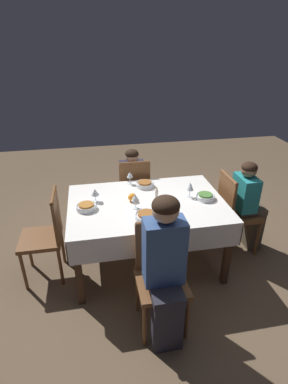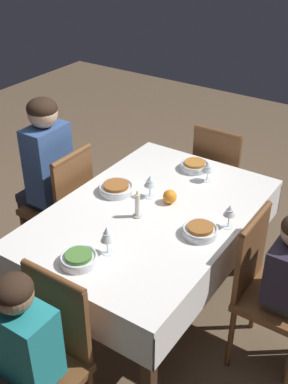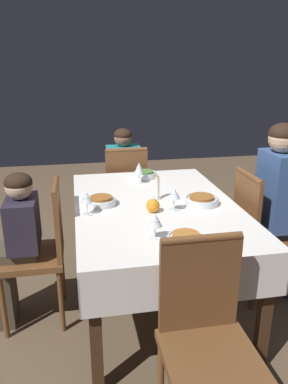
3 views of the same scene
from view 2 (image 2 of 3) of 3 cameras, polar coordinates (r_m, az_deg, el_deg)
ground_plane at (r=3.25m, az=0.68°, el=-13.19°), size 8.00×8.00×0.00m
dining_table at (r=2.83m, az=0.76°, el=-3.63°), size 1.52×1.03×0.74m
chair_south at (r=3.31m, az=-9.55°, el=-1.29°), size 0.39×0.39×0.93m
chair_north at (r=2.69m, az=14.36°, el=-10.78°), size 0.39×0.39×0.93m
chair_east at (r=2.34m, az=-11.74°, el=-18.55°), size 0.39×0.39×0.93m
chair_west at (r=3.64m, az=9.06°, el=1.97°), size 0.39×0.39×0.93m
person_adult_denim at (r=3.31m, az=-11.72°, el=2.23°), size 0.30×0.34×1.24m
person_child_teal at (r=2.23m, az=-14.97°, el=-19.91°), size 0.33×0.30×1.06m
bowl_south at (r=2.95m, az=-3.33°, el=0.47°), size 0.22×0.22×0.06m
wine_glass_south at (r=2.86m, az=0.72°, el=1.23°), size 0.07×0.07×0.14m
bowl_north at (r=2.59m, az=6.66°, el=-4.54°), size 0.19×0.19×0.06m
wine_glass_north at (r=2.63m, az=10.11°, el=-2.24°), size 0.07×0.07×0.14m
bowl_east at (r=2.41m, az=-7.74°, el=-7.82°), size 0.19×0.19×0.06m
wine_glass_east at (r=2.40m, az=-4.42°, el=-5.07°), size 0.07×0.07×0.16m
bowl_west at (r=3.21m, az=6.02°, el=3.14°), size 0.19×0.19×0.06m
wine_glass_west at (r=3.05m, az=7.58°, el=2.94°), size 0.08×0.08×0.14m
candle_centerpiece at (r=2.70m, az=-0.79°, el=-1.73°), size 0.05×0.05×0.17m
orange_fruit at (r=2.83m, az=3.07°, el=-0.55°), size 0.08×0.08×0.08m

